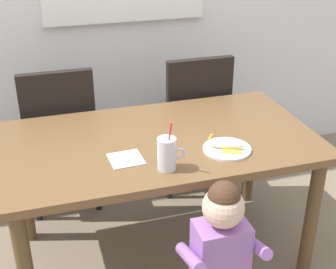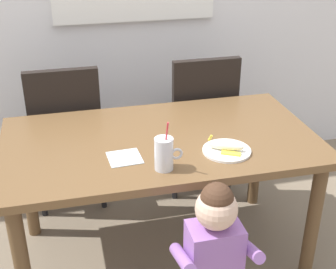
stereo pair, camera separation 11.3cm
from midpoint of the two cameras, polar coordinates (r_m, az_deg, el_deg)
The scene contains 9 objects.
ground_plane at distance 2.75m, azimuth 0.40°, elevation -14.25°, with size 24.00×24.00×0.00m, color #7A6B56.
dining_table at distance 2.38m, azimuth 0.45°, elevation -2.45°, with size 1.57×0.87×0.74m.
dining_chair_left at distance 2.93m, azimuth -11.26°, elevation 0.69°, with size 0.44×0.45×0.96m.
dining_chair_right at distance 3.06m, azimuth 4.92°, elevation 2.29°, with size 0.44×0.44×0.96m.
toddler_standing at distance 1.98m, azimuth 7.36°, elevation -13.76°, with size 0.33×0.24×0.84m.
milk_cup at distance 2.04m, azimuth 1.12°, elevation -2.60°, with size 0.13×0.09×0.25m.
snack_plate at distance 2.23m, azimuth 8.64°, elevation -1.98°, with size 0.23×0.23×0.01m, color white.
peeled_banana at distance 2.21m, azimuth 8.60°, elevation -1.45°, with size 0.17×0.14×0.07m.
paper_napkin at distance 2.16m, azimuth -3.84°, elevation -2.87°, with size 0.15×0.15×0.00m, color silver.
Camera 2 is at (-0.45, -2.03, 1.80)m, focal length 49.83 mm.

